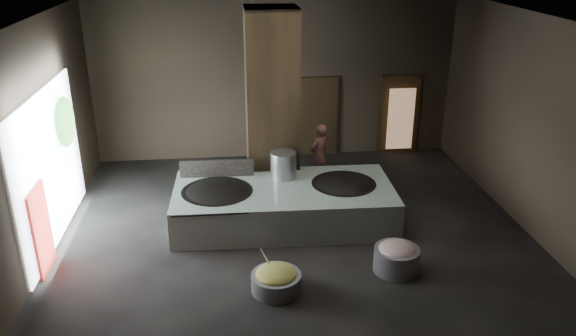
{
  "coord_description": "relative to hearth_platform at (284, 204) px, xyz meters",
  "views": [
    {
      "loc": [
        -1.3,
        -10.77,
        5.93
      ],
      "look_at": [
        -0.08,
        0.46,
        1.25
      ],
      "focal_mm": 35.0,
      "sensor_mm": 36.0,
      "label": 1
    }
  ],
  "objects": [
    {
      "name": "tree_silhouette",
      "position": [
        -4.67,
        0.93,
        1.78
      ],
      "size": [
        0.28,
        1.1,
        1.1
      ],
      "primitive_type": "ellipsoid",
      "color": "#194714",
      "rests_on": "left_opening"
    },
    {
      "name": "meat_basin",
      "position": [
        1.93,
        -2.24,
        -0.18
      ],
      "size": [
        1.0,
        1.0,
        0.47
      ],
      "primitive_type": "cylinder",
      "rotation": [
        0.0,
        0.0,
        -0.18
      ],
      "color": "gray",
      "rests_on": "ground"
    },
    {
      "name": "veg_basin",
      "position": [
        -0.4,
        -2.64,
        -0.25
      ],
      "size": [
        1.16,
        1.16,
        0.33
      ],
      "primitive_type": "cylinder",
      "rotation": [
        0.0,
        0.0,
        -0.34
      ],
      "color": "gray",
      "rests_on": "ground"
    },
    {
      "name": "wok_left",
      "position": [
        -1.45,
        -0.05,
        0.33
      ],
      "size": [
        1.51,
        1.51,
        0.42
      ],
      "primitive_type": "ellipsoid",
      "color": "black",
      "rests_on": "hearth_platform"
    },
    {
      "name": "hearth_platform",
      "position": [
        0.0,
        0.0,
        0.0
      ],
      "size": [
        4.86,
        2.42,
        0.84
      ],
      "primitive_type": "cube",
      "rotation": [
        0.0,
        0.0,
        -0.03
      ],
      "color": "#B2C2AF",
      "rests_on": "ground"
    },
    {
      "name": "left_opening",
      "position": [
        -4.77,
        -0.17,
        1.18
      ],
      "size": [
        0.04,
        4.2,
        3.1
      ],
      "primitive_type": "cube",
      "color": "white",
      "rests_on": "ground"
    },
    {
      "name": "veg_fill",
      "position": [
        -0.4,
        -2.64,
        -0.07
      ],
      "size": [
        0.74,
        0.74,
        0.23
      ],
      "primitive_type": "ellipsoid",
      "color": "#7C9F4D",
      "rests_on": "veg_basin"
    },
    {
      "name": "floor",
      "position": [
        0.18,
        -0.37,
        -0.47
      ],
      "size": [
        10.0,
        9.0,
        0.1
      ],
      "primitive_type": "cube",
      "color": "black",
      "rests_on": "ground"
    },
    {
      "name": "cook",
      "position": [
        1.1,
        1.9,
        0.39
      ],
      "size": [
        0.7,
        0.67,
        1.62
      ],
      "primitive_type": "imported",
      "rotation": [
        0.0,
        0.0,
        3.82
      ],
      "color": "#9F5C51",
      "rests_on": "ground"
    },
    {
      "name": "splash_guard",
      "position": [
        -1.45,
        0.75,
        0.61
      ],
      "size": [
        1.67,
        0.11,
        0.42
      ],
      "primitive_type": "cube",
      "rotation": [
        0.0,
        0.0,
        -0.03
      ],
      "color": "black",
      "rests_on": "hearth_platform"
    },
    {
      "name": "ladle",
      "position": [
        -0.55,
        -2.49,
        0.13
      ],
      "size": [
        0.27,
        0.27,
        0.64
      ],
      "primitive_type": "cylinder",
      "rotation": [
        0.49,
        0.0,
        -0.78
      ],
      "color": "#AEB1B6",
      "rests_on": "veg_basin"
    },
    {
      "name": "ceiling",
      "position": [
        0.18,
        -0.37,
        4.13
      ],
      "size": [
        10.0,
        9.0,
        0.1
      ],
      "primitive_type": "cube",
      "color": "black",
      "rests_on": "back_wall"
    },
    {
      "name": "front_wall",
      "position": [
        0.18,
        -4.92,
        1.83
      ],
      "size": [
        10.0,
        0.1,
        4.5
      ],
      "primitive_type": "cube",
      "color": "black",
      "rests_on": "ground"
    },
    {
      "name": "back_wall",
      "position": [
        0.18,
        4.18,
        1.83
      ],
      "size": [
        10.0,
        0.1,
        4.5
      ],
      "primitive_type": "cube",
      "color": "black",
      "rests_on": "ground"
    },
    {
      "name": "meat_fill",
      "position": [
        1.93,
        -2.24,
        0.03
      ],
      "size": [
        0.72,
        0.72,
        0.27
      ],
      "primitive_type": "ellipsoid",
      "color": "#A67164",
      "rests_on": "meat_basin"
    },
    {
      "name": "right_wall",
      "position": [
        5.23,
        -0.37,
        1.83
      ],
      "size": [
        0.1,
        9.0,
        4.5
      ],
      "primitive_type": "cube",
      "color": "black",
      "rests_on": "ground"
    },
    {
      "name": "doorway_far_glow",
      "position": [
        3.79,
        3.88,
        0.63
      ],
      "size": [
        0.76,
        0.04,
        1.8
      ],
      "primitive_type": "cube",
      "color": "#8C6647",
      "rests_on": "ground"
    },
    {
      "name": "platform_cap",
      "position": [
        0.0,
        0.0,
        0.4
      ],
      "size": [
        4.7,
        2.26,
        0.03
      ],
      "primitive_type": "cube",
      "color": "black",
      "rests_on": "hearth_platform"
    },
    {
      "name": "pillar",
      "position": [
        -0.12,
        1.53,
        1.83
      ],
      "size": [
        1.2,
        1.2,
        4.5
      ],
      "primitive_type": "cube",
      "color": "black",
      "rests_on": "ground"
    },
    {
      "name": "wok_right_rim",
      "position": [
        1.35,
        0.05,
        0.4
      ],
      "size": [
        1.44,
        1.44,
        0.05
      ],
      "primitive_type": "cylinder",
      "color": "black",
      "rests_on": "hearth_platform"
    },
    {
      "name": "stock_pot",
      "position": [
        0.05,
        0.55,
        0.71
      ],
      "size": [
        0.58,
        0.58,
        0.63
      ],
      "primitive_type": "cylinder",
      "color": "#AEB1B6",
      "rests_on": "hearth_platform"
    },
    {
      "name": "doorway_near",
      "position": [
        1.38,
        4.08,
        0.68
      ],
      "size": [
        1.18,
        0.08,
        2.38
      ],
      "primitive_type": "cube",
      "color": "black",
      "rests_on": "ground"
    },
    {
      "name": "wok_right",
      "position": [
        1.35,
        0.05,
        0.33
      ],
      "size": [
        1.41,
        1.41,
        0.4
      ],
      "primitive_type": "ellipsoid",
      "color": "black",
      "rests_on": "hearth_platform"
    },
    {
      "name": "left_wall",
      "position": [
        -4.87,
        -0.37,
        1.83
      ],
      "size": [
        0.1,
        9.0,
        4.5
      ],
      "primitive_type": "cube",
      "color": "black",
      "rests_on": "ground"
    },
    {
      "name": "doorway_near_glow",
      "position": [
        1.59,
        4.19,
        0.63
      ],
      "size": [
        0.89,
        0.04,
        2.11
      ],
      "primitive_type": "cube",
      "color": "#8C6647",
      "rests_on": "ground"
    },
    {
      "name": "pavilion_sliver",
      "position": [
        -4.7,
        -1.47,
        0.43
      ],
      "size": [
        0.05,
        0.9,
        1.7
      ],
      "primitive_type": "cube",
      "color": "maroon",
      "rests_on": "ground"
    },
    {
      "name": "doorway_far",
      "position": [
        3.78,
        4.08,
        0.68
      ],
      "size": [
        1.18,
        0.08,
        2.38
      ],
      "primitive_type": "cube",
      "color": "black",
      "rests_on": "ground"
    },
    {
      "name": "wok_left_rim",
      "position": [
        -1.45,
        -0.05,
        0.4
      ],
      "size": [
        1.55,
        1.55,
        0.05
      ],
      "primitive_type": "cylinder",
      "color": "black",
      "rests_on": "hearth_platform"
    }
  ]
}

